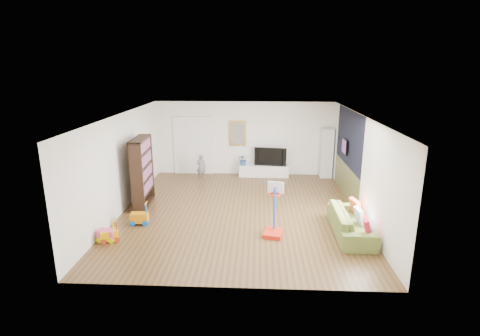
{
  "coord_description": "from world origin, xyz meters",
  "views": [
    {
      "loc": [
        0.49,
        -9.81,
        3.99
      ],
      "look_at": [
        0.0,
        0.4,
        1.15
      ],
      "focal_mm": 28.0,
      "sensor_mm": 36.0,
      "label": 1
    }
  ],
  "objects_px": {
    "media_console": "(264,171)",
    "bookshelf": "(142,172)",
    "sofa": "(351,222)",
    "basketball_hoop": "(274,210)"
  },
  "relations": [
    {
      "from": "media_console",
      "to": "bookshelf",
      "type": "xyz_separation_m",
      "value": [
        -3.54,
        -3.11,
        0.79
      ]
    },
    {
      "from": "sofa",
      "to": "basketball_hoop",
      "type": "height_order",
      "value": "basketball_hoop"
    },
    {
      "from": "bookshelf",
      "to": "basketball_hoop",
      "type": "xyz_separation_m",
      "value": [
        3.7,
        -1.84,
        -0.35
      ]
    },
    {
      "from": "bookshelf",
      "to": "sofa",
      "type": "height_order",
      "value": "bookshelf"
    },
    {
      "from": "bookshelf",
      "to": "basketball_hoop",
      "type": "bearing_deg",
      "value": -30.08
    },
    {
      "from": "sofa",
      "to": "bookshelf",
      "type": "bearing_deg",
      "value": 74.2
    },
    {
      "from": "media_console",
      "to": "bookshelf",
      "type": "relative_size",
      "value": 0.9
    },
    {
      "from": "media_console",
      "to": "basketball_hoop",
      "type": "bearing_deg",
      "value": -87.12
    },
    {
      "from": "sofa",
      "to": "basketball_hoop",
      "type": "xyz_separation_m",
      "value": [
        -1.89,
        -0.15,
        0.35
      ]
    },
    {
      "from": "bookshelf",
      "to": "sofa",
      "type": "xyz_separation_m",
      "value": [
        5.59,
        -1.69,
        -0.7
      ]
    }
  ]
}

